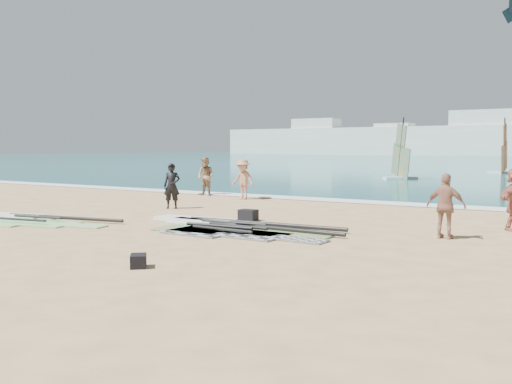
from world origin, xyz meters
The scene contains 14 objects.
ground centered at (0.00, 0.00, 0.00)m, with size 300.00×300.00×0.00m, color tan.
surf_line centered at (0.00, 12.30, 0.00)m, with size 300.00×1.20×0.04m, color white.
far_town centered at (-15.72, 150.00, 4.49)m, with size 160.00×8.00×12.00m.
rig_grey centered at (0.89, 2.73, 0.05)m, with size 5.88×2.38×0.20m.
rig_green centered at (-5.52, 0.96, 0.05)m, with size 5.55×2.67×0.20m.
rig_orange centered at (0.36, 3.20, 0.05)m, with size 6.38×2.57×0.20m.
gear_bag_near centered at (0.27, 4.82, 0.18)m, with size 0.55×0.40×0.35m, color black.
gear_bag_far centered at (2.38, -2.25, 0.13)m, with size 0.43×0.30×0.26m, color black.
person_wetsuit centered at (-4.09, 6.19, 0.86)m, with size 0.63×0.41×1.72m, color black.
beachgoer_left centered at (-6.58, 11.50, 0.93)m, with size 0.90×0.70×1.85m, color #997353.
beachgoer_mid centered at (-3.96, 10.80, 0.90)m, with size 1.16×0.67×1.79m, color tan.
beachgoer_back centered at (6.50, 4.51, 0.84)m, with size 0.98×0.41×1.67m, color #A37059.
windsurfer_left centered at (-3.18, 30.04, 1.30)m, with size 2.25×2.22×4.48m.
windsurfer_centre centered at (1.66, 43.21, 1.39)m, with size 2.69×3.29×4.90m.
Camera 1 is at (10.18, -10.21, 2.34)m, focal length 40.00 mm.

